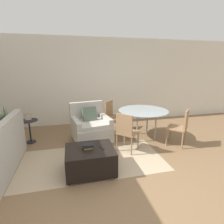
{
  "coord_description": "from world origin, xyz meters",
  "views": [
    {
      "loc": [
        -0.77,
        -2.2,
        1.89
      ],
      "look_at": [
        0.22,
        1.95,
        0.75
      ],
      "focal_mm": 28.0,
      "sensor_mm": 36.0,
      "label": 1
    }
  ],
  "objects": [
    {
      "name": "dining_table",
      "position": [
        1.06,
        1.91,
        0.69
      ],
      "size": [
        1.29,
        1.29,
        0.76
      ],
      "color": "#99A8AD",
      "rests_on": "ground_plane"
    },
    {
      "name": "dining_chair_near_right",
      "position": [
        1.74,
        1.23,
        0.52
      ],
      "size": [
        0.59,
        0.59,
        0.9
      ],
      "color": "#93704C",
      "rests_on": "ground_plane"
    },
    {
      "name": "wall_back",
      "position": [
        0.0,
        3.53,
        1.38
      ],
      "size": [
        12.0,
        0.06,
        2.75
      ],
      "color": "silver",
      "rests_on": "ground_plane"
    },
    {
      "name": "ground_plane",
      "position": [
        0.0,
        0.0,
        0.0
      ],
      "size": [
        20.0,
        20.0,
        0.0
      ],
      "primitive_type": "plane",
      "color": "brown"
    },
    {
      "name": "armchair",
      "position": [
        -0.32,
        2.04,
        0.36
      ],
      "size": [
        1.04,
        1.06,
        0.96
      ],
      "color": "#B2ADA3",
      "rests_on": "ground_plane"
    },
    {
      "name": "area_rug",
      "position": [
        -0.4,
        1.02,
        0.0
      ],
      "size": [
        2.87,
        1.44,
        0.01
      ],
      "color": "tan",
      "rests_on": "ground_plane"
    },
    {
      "name": "dining_chair_near_left",
      "position": [
        0.37,
        1.23,
        0.52
      ],
      "size": [
        0.59,
        0.59,
        0.9
      ],
      "color": "#93704C",
      "rests_on": "ground_plane"
    },
    {
      "name": "picture_frame",
      "position": [
        -1.82,
        2.27,
        0.66
      ],
      "size": [
        0.15,
        0.06,
        0.16
      ],
      "color": "#8C6647",
      "rests_on": "side_table"
    },
    {
      "name": "ottoman",
      "position": [
        -0.5,
        0.64,
        0.25
      ],
      "size": [
        0.86,
        0.71,
        0.46
      ],
      "color": "black",
      "rests_on": "ground_plane"
    },
    {
      "name": "book_stack",
      "position": [
        -0.53,
        0.68,
        0.5
      ],
      "size": [
        0.2,
        0.17,
        0.08
      ],
      "color": "gold",
      "rests_on": "ottoman"
    },
    {
      "name": "side_table",
      "position": [
        -1.82,
        2.27,
        0.41
      ],
      "size": [
        0.43,
        0.43,
        0.58
      ],
      "color": "black",
      "rests_on": "ground_plane"
    },
    {
      "name": "potted_plant",
      "position": [
        -2.34,
        2.36,
        0.24
      ],
      "size": [
        0.33,
        0.33,
        1.06
      ],
      "color": "#333338",
      "rests_on": "ground_plane"
    },
    {
      "name": "dining_chair_far_left",
      "position": [
        0.37,
        2.6,
        0.52
      ],
      "size": [
        0.59,
        0.59,
        0.9
      ],
      "color": "#93704C",
      "rests_on": "ground_plane"
    },
    {
      "name": "tv_remote_primary",
      "position": [
        -0.28,
        0.62,
        0.46
      ],
      "size": [
        0.08,
        0.14,
        0.01
      ],
      "color": "black",
      "rests_on": "ottoman"
    }
  ]
}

